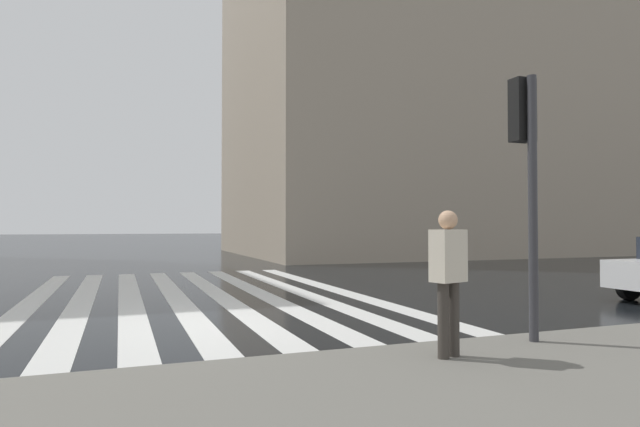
# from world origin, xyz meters

# --- Properties ---
(ground_plane) EXTENTS (220.00, 220.00, 0.00)m
(ground_plane) POSITION_xyz_m (0.00, 0.00, 0.00)
(ground_plane) COLOR black
(zebra_crossing) EXTENTS (13.00, 7.50, 0.01)m
(zebra_crossing) POSITION_xyz_m (4.00, -0.16, 0.00)
(zebra_crossing) COLOR silver
(zebra_crossing) RESTS_ON ground_plane
(haussmann_block_corner) EXTENTS (15.16, 27.16, 23.38)m
(haussmann_block_corner) POSITION_xyz_m (20.08, -18.51, 11.45)
(haussmann_block_corner) COLOR tan
(haussmann_block_corner) RESTS_ON ground_plane
(traffic_signal_post) EXTENTS (0.44, 0.30, 3.48)m
(traffic_signal_post) POSITION_xyz_m (-3.36, -3.49, 2.66)
(traffic_signal_post) COLOR #333338
(traffic_signal_post) RESTS_ON sidewalk_pavement
(pedestrian_approaching_kerb) EXTENTS (0.34, 0.45, 1.68)m
(pedestrian_approaching_kerb) POSITION_xyz_m (-3.82, -1.96, 1.14)
(pedestrian_approaching_kerb) COLOR beige
(pedestrian_approaching_kerb) RESTS_ON sidewalk_pavement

